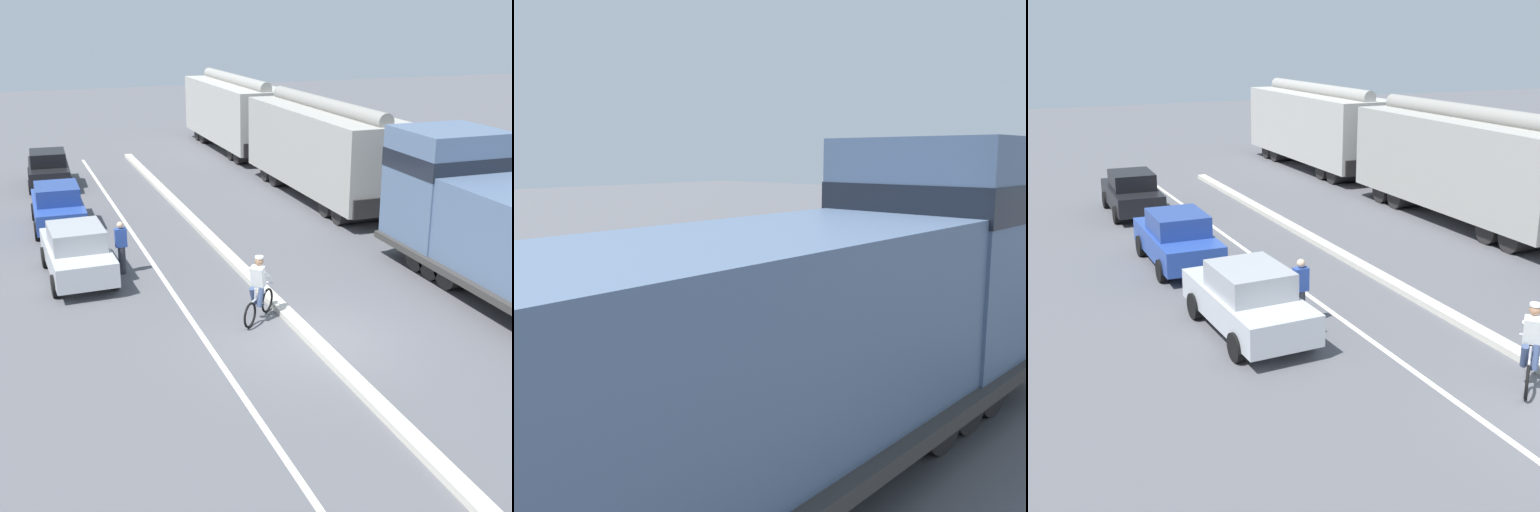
# 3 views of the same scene
# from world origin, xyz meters

# --- Properties ---
(ground_plane) EXTENTS (120.00, 120.00, 0.00)m
(ground_plane) POSITION_xyz_m (0.00, 0.00, 0.00)
(ground_plane) COLOR #56565B
(median_curb) EXTENTS (0.36, 36.00, 0.16)m
(median_curb) POSITION_xyz_m (0.00, 6.00, 0.08)
(median_curb) COLOR beige
(median_curb) RESTS_ON ground
(lane_stripe) EXTENTS (0.14, 36.00, 0.01)m
(lane_stripe) POSITION_xyz_m (-2.40, 6.00, 0.00)
(lane_stripe) COLOR silver
(lane_stripe) RESTS_ON ground
(hopper_car_lead) EXTENTS (2.90, 10.60, 4.18)m
(hopper_car_lead) POSITION_xyz_m (6.09, 12.35, 2.08)
(hopper_car_lead) COLOR #9E9B94
(hopper_car_lead) RESTS_ON ground
(hopper_car_middle) EXTENTS (2.90, 10.60, 4.18)m
(hopper_car_middle) POSITION_xyz_m (6.09, 23.95, 2.08)
(hopper_car_middle) COLOR #ABA8A1
(hopper_car_middle) RESTS_ON ground
(parked_car_silver) EXTENTS (1.92, 4.25, 1.62)m
(parked_car_silver) POSITION_xyz_m (-4.72, 6.26, 0.82)
(parked_car_silver) COLOR #B7BABF
(parked_car_silver) RESTS_ON ground
(parked_car_blue) EXTENTS (1.91, 4.24, 1.62)m
(parked_car_blue) POSITION_xyz_m (-4.76, 11.73, 0.82)
(parked_car_blue) COLOR #28479E
(parked_car_blue) RESTS_ON ground
(parked_car_black) EXTENTS (1.99, 4.28, 1.62)m
(parked_car_black) POSITION_xyz_m (-4.53, 18.48, 0.82)
(parked_car_black) COLOR black
(parked_car_black) RESTS_ON ground
(cyclist) EXTENTS (1.25, 1.25, 1.71)m
(cyclist) POSITION_xyz_m (-0.77, 1.57, 0.82)
(cyclist) COLOR black
(cyclist) RESTS_ON ground
(pedestrian_by_cars) EXTENTS (0.34, 0.22, 1.62)m
(pedestrian_by_cars) POSITION_xyz_m (-3.43, 6.17, 0.85)
(pedestrian_by_cars) COLOR #33333D
(pedestrian_by_cars) RESTS_ON ground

